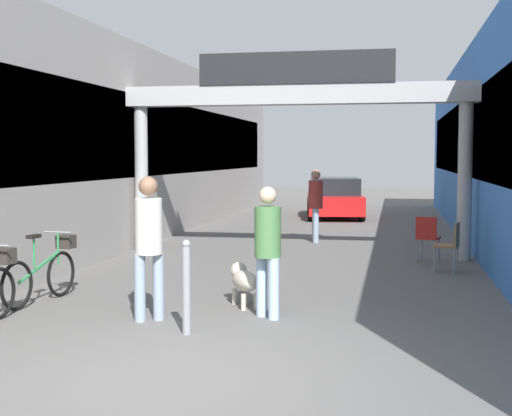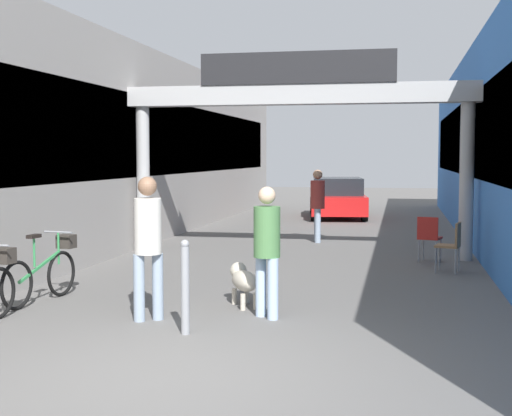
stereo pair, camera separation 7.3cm
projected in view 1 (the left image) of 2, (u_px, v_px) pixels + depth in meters
The scene contains 12 objects.
ground_plane at pixel (177, 376), 6.70m from camera, with size 80.00×80.00×0.00m, color #605E5B.
storefront_left at pixel (114, 147), 18.27m from camera, with size 3.00×26.00×4.55m.
arcade_sign_gateway at pixel (296, 112), 14.52m from camera, with size 7.40×0.47×4.15m.
pedestrian_with_dog at pixel (268, 243), 9.02m from camera, with size 0.48×0.48×1.68m.
pedestrian_companion at pixel (149, 238), 8.86m from camera, with size 0.47×0.47×1.81m.
pedestrian_carrying_crate at pixel (316, 201), 16.97m from camera, with size 0.40×0.40×1.73m.
dog_on_leash at pixel (244, 280), 9.79m from camera, with size 0.61×0.80×0.57m.
bicycle_green_second at pixel (45, 271), 10.07m from camera, with size 0.46×1.68×0.98m.
bollard_post_metal at pixel (187, 287), 8.21m from camera, with size 0.10×0.10×1.10m.
cafe_chair_wood_nearer at pixel (451, 242), 12.58m from camera, with size 0.48×0.48×0.89m.
cafe_chair_red_farther at pixel (427, 235), 13.77m from camera, with size 0.50×0.50×0.89m.
parked_car_red at pixel (334, 198), 23.83m from camera, with size 2.25×4.19×1.33m.
Camera 1 is at (1.99, -6.30, 2.07)m, focal length 50.00 mm.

